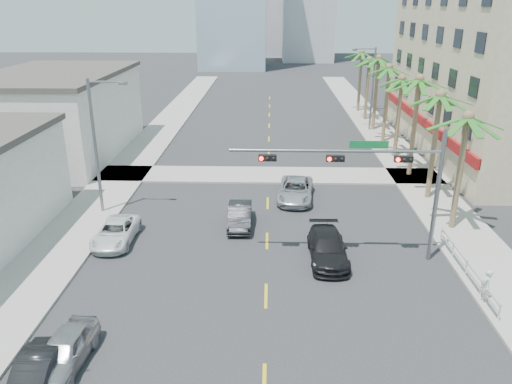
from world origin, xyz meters
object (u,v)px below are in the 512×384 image
car_lane_right (328,248)px  car_lane_left (240,216)px  car_parked_far (116,232)px  pedestrian (486,286)px  traffic_signal_mast (378,173)px  car_lane_center (296,190)px  car_parked_mid (35,374)px  car_parked_near (65,351)px

car_lane_right → car_lane_left: bearing=138.7°
car_parked_far → pedestrian: bearing=-16.9°
traffic_signal_mast → pedestrian: 7.47m
car_parked_far → car_lane_right: size_ratio=0.92×
car_lane_left → pedestrian: pedestrian is taller
car_parked_far → car_lane_center: car_lane_center is taller
car_parked_far → car_parked_mid: bearing=-87.0°
traffic_signal_mast → car_lane_right: size_ratio=2.24×
car_lane_center → car_parked_near: bearing=-112.4°
traffic_signal_mast → car_lane_left: traffic_signal_mast is taller
car_parked_mid → car_lane_center: size_ratio=0.73×
car_lane_left → car_lane_right: bearing=-41.9°
car_parked_near → car_lane_center: size_ratio=0.78×
car_parked_near → pedestrian: size_ratio=2.43×
car_parked_mid → car_lane_right: 15.58m
car_lane_right → traffic_signal_mast: bearing=3.7°
car_parked_near → car_lane_left: size_ratio=0.96×
car_lane_left → car_parked_mid: bearing=-115.9°
car_parked_near → pedestrian: bearing=18.3°
traffic_signal_mast → car_lane_right: 4.98m
traffic_signal_mast → pedestrian: size_ratio=6.71×
car_parked_near → traffic_signal_mast: bearing=37.3°
car_lane_center → car_lane_left: bearing=-122.7°
traffic_signal_mast → pedestrian: (4.52, -4.33, -4.08)m
car_parked_mid → car_parked_far: (-0.55, 12.04, 0.01)m
car_lane_left → car_lane_right: size_ratio=0.84×
car_parked_mid → car_lane_center: car_lane_center is taller
car_parked_near → pedestrian: 18.73m
car_lane_left → car_lane_center: (3.75, 4.66, 0.03)m
car_lane_right → pedestrian: size_ratio=2.99×
car_lane_left → pedestrian: size_ratio=2.52×
pedestrian → traffic_signal_mast: bearing=-85.1°
car_parked_near → car_lane_center: bearing=64.8°
car_lane_left → car_lane_center: 5.99m
car_parked_mid → car_lane_left: 16.04m
traffic_signal_mast → car_lane_right: traffic_signal_mast is taller
car_parked_mid → pedestrian: size_ratio=2.29×
car_parked_near → car_lane_right: car_lane_right is taller
traffic_signal_mast → pedestrian: traffic_signal_mast is taller
traffic_signal_mast → car_parked_far: (-14.75, 1.65, -4.43)m
car_parked_far → car_lane_right: (12.32, -1.84, 0.09)m
car_parked_near → car_lane_right: 14.31m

